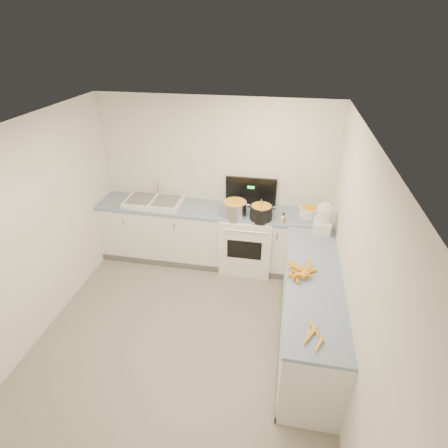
% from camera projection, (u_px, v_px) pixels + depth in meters
% --- Properties ---
extents(floor, '(3.50, 4.00, 0.00)m').
position_uv_depth(floor, '(183.00, 341.00, 4.22)').
color(floor, gray).
rests_on(floor, ground).
extents(ceiling, '(3.50, 4.00, 0.00)m').
position_uv_depth(ceiling, '(166.00, 138.00, 2.97)').
color(ceiling, silver).
rests_on(ceiling, ground).
extents(wall_back, '(3.50, 0.00, 2.50)m').
position_uv_depth(wall_back, '(215.00, 181.00, 5.29)').
color(wall_back, silver).
rests_on(wall_back, ground).
extents(wall_left, '(0.00, 4.00, 2.50)m').
position_uv_depth(wall_left, '(24.00, 241.00, 3.87)').
color(wall_left, silver).
rests_on(wall_left, ground).
extents(wall_right, '(0.00, 4.00, 2.50)m').
position_uv_depth(wall_right, '(353.00, 277.00, 3.32)').
color(wall_right, silver).
rests_on(wall_right, ground).
extents(counter_back, '(3.50, 0.62, 0.94)m').
position_uv_depth(counter_back, '(212.00, 235.00, 5.43)').
color(counter_back, white).
rests_on(counter_back, ground).
extents(counter_right, '(0.62, 2.20, 0.94)m').
position_uv_depth(counter_right, '(310.00, 311.00, 4.01)').
color(counter_right, white).
rests_on(counter_right, ground).
extents(stove, '(0.76, 0.65, 1.36)m').
position_uv_depth(stove, '(247.00, 239.00, 5.33)').
color(stove, white).
rests_on(stove, ground).
extents(sink, '(0.86, 0.52, 0.31)m').
position_uv_depth(sink, '(154.00, 201.00, 5.32)').
color(sink, white).
rests_on(sink, counter_back).
extents(steel_pot, '(0.43, 0.43, 0.25)m').
position_uv_depth(steel_pot, '(235.00, 210.00, 4.94)').
color(steel_pot, silver).
rests_on(steel_pot, stove).
extents(black_pot, '(0.36, 0.36, 0.22)m').
position_uv_depth(black_pot, '(261.00, 213.00, 4.88)').
color(black_pot, black).
rests_on(black_pot, stove).
extents(wooden_spoon, '(0.05, 0.37, 0.02)m').
position_uv_depth(wooden_spoon, '(262.00, 205.00, 4.82)').
color(wooden_spoon, '#AD7A47').
rests_on(wooden_spoon, black_pot).
extents(mixing_bowl, '(0.30, 0.30, 0.12)m').
position_uv_depth(mixing_bowl, '(309.00, 211.00, 4.99)').
color(mixing_bowl, white).
rests_on(mixing_bowl, counter_back).
extents(extract_bottle, '(0.05, 0.05, 0.12)m').
position_uv_depth(extract_bottle, '(283.00, 218.00, 4.83)').
color(extract_bottle, '#593319').
rests_on(extract_bottle, counter_back).
extents(spice_jar, '(0.05, 0.05, 0.09)m').
position_uv_depth(spice_jar, '(282.00, 220.00, 4.80)').
color(spice_jar, '#E5B266').
rests_on(spice_jar, counter_back).
extents(food_processor, '(0.21, 0.26, 0.42)m').
position_uv_depth(food_processor, '(323.00, 221.00, 4.52)').
color(food_processor, white).
rests_on(food_processor, counter_right).
extents(carrot_pile, '(0.34, 0.43, 0.08)m').
position_uv_depth(carrot_pile, '(302.00, 271.00, 3.84)').
color(carrot_pile, '#F9A21E').
rests_on(carrot_pile, counter_right).
extents(peeled_carrots, '(0.20, 0.36, 0.04)m').
position_uv_depth(peeled_carrots, '(313.00, 337.00, 3.06)').
color(peeled_carrots, '#FFAA26').
rests_on(peeled_carrots, counter_right).
extents(peelings, '(0.24, 0.25, 0.01)m').
position_uv_depth(peelings, '(141.00, 198.00, 5.33)').
color(peelings, tan).
rests_on(peelings, sink).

